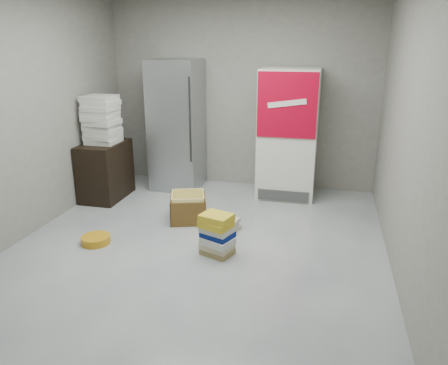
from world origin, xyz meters
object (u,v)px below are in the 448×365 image
phonebook_stack_main (217,234)px  cardboard_box (188,209)px  steel_fridge (177,125)px  coke_cooler (288,134)px  wood_shelf (106,171)px

phonebook_stack_main → cardboard_box: phonebook_stack_main is taller
phonebook_stack_main → steel_fridge: bearing=142.4°
steel_fridge → cardboard_box: steel_fridge is taller
phonebook_stack_main → coke_cooler: bearing=99.7°
wood_shelf → cardboard_box: wood_shelf is taller
phonebook_stack_main → cardboard_box: (-0.58, 0.81, -0.08)m
steel_fridge → coke_cooler: 1.65m
steel_fridge → phonebook_stack_main: bearing=-61.0°
cardboard_box → wood_shelf: bearing=141.4°
steel_fridge → phonebook_stack_main: (1.14, -2.07, -0.72)m
wood_shelf → cardboard_box: bearing=-20.8°
wood_shelf → cardboard_box: 1.51m
wood_shelf → phonebook_stack_main: size_ratio=1.75×
steel_fridge → wood_shelf: steel_fridge is taller
wood_shelf → phonebook_stack_main: 2.39m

